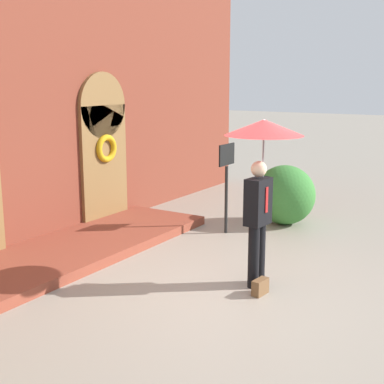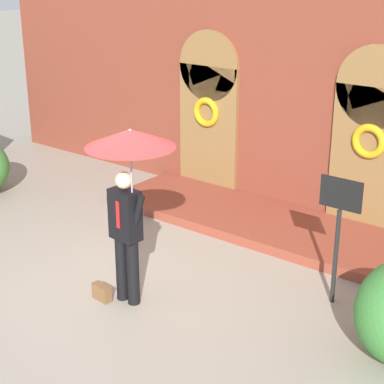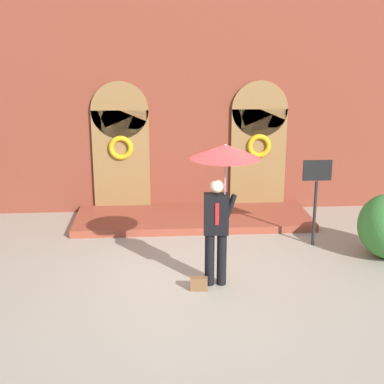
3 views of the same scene
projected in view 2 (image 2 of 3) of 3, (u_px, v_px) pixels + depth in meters
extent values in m
plane|color=gray|center=(129.00, 292.00, 8.70)|extent=(80.00, 80.00, 0.00)
cube|color=brown|center=(295.00, 49.00, 10.82)|extent=(14.00, 0.50, 5.60)
cube|color=brown|center=(208.00, 130.00, 12.09)|extent=(1.30, 0.08, 2.40)
cylinder|color=brown|center=(209.00, 66.00, 11.67)|extent=(1.30, 0.08, 1.30)
cube|color=brown|center=(368.00, 162.00, 10.23)|extent=(1.30, 0.08, 2.40)
cylinder|color=brown|center=(376.00, 87.00, 9.82)|extent=(1.30, 0.08, 1.30)
torus|color=#C69314|center=(206.00, 112.00, 11.91)|extent=(0.56, 0.12, 0.56)
torus|color=#C69314|center=(369.00, 141.00, 10.06)|extent=(0.56, 0.12, 0.56)
cube|color=brown|center=(253.00, 219.00, 10.92)|extent=(5.20, 1.80, 0.16)
cylinder|color=black|center=(122.00, 268.00, 8.40)|extent=(0.16, 0.16, 0.90)
cylinder|color=black|center=(133.00, 272.00, 8.28)|extent=(0.16, 0.16, 0.90)
cube|color=black|center=(125.00, 215.00, 8.07)|extent=(0.42, 0.27, 0.66)
cube|color=#A51919|center=(118.00, 215.00, 7.96)|extent=(0.06, 0.02, 0.36)
sphere|color=beige|center=(124.00, 180.00, 7.91)|extent=(0.22, 0.22, 0.22)
cylinder|color=black|center=(138.00, 211.00, 7.91)|extent=(0.22, 0.09, 0.46)
cylinder|color=gray|center=(132.00, 186.00, 7.85)|extent=(0.02, 0.02, 0.98)
cone|color=red|center=(130.00, 138.00, 7.64)|extent=(1.10, 1.10, 0.22)
cone|color=white|center=(130.00, 137.00, 7.63)|extent=(0.61, 0.61, 0.20)
cube|color=brown|center=(102.00, 292.00, 8.48)|extent=(0.29, 0.15, 0.22)
cylinder|color=black|center=(336.00, 257.00, 8.25)|extent=(0.06, 0.06, 1.30)
cube|color=black|center=(341.00, 194.00, 7.94)|extent=(0.56, 0.03, 0.40)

